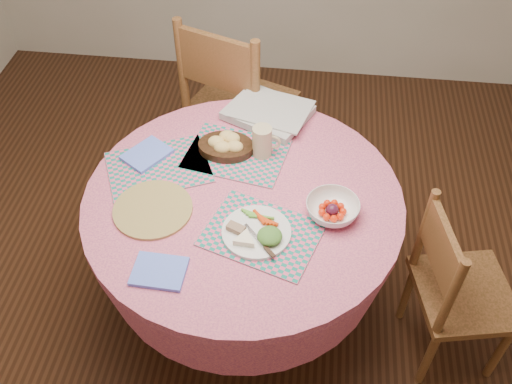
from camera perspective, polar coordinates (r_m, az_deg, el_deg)
ground at (r=2.79m, az=-1.04°, el=-11.10°), size 4.00×4.00×0.00m
dining_table at (r=2.34m, az=-1.22°, el=-3.71°), size 1.24×1.24×0.75m
chair_right at (r=2.44m, az=19.28°, el=-9.11°), size 0.45×0.46×0.84m
chair_back at (r=2.97m, az=-2.13°, el=8.82°), size 0.62×0.61×1.05m
placemat_front at (r=2.07m, az=0.60°, el=-4.22°), size 0.47×0.41×0.01m
placemat_left at (r=2.34m, az=-9.73°, el=2.45°), size 0.49×0.44×0.01m
placemat_back at (r=2.37m, az=-1.96°, el=3.82°), size 0.45×0.37×0.01m
wicker_trivet at (r=2.18m, az=-10.28°, el=-1.71°), size 0.30×0.30×0.01m
napkin_near at (r=1.99m, az=-9.65°, el=-7.82°), size 0.18×0.15×0.01m
napkin_far at (r=2.39m, az=-10.86°, el=3.73°), size 0.22×0.23×0.01m
dinner_plate at (r=2.05m, az=0.24°, el=-4.01°), size 0.25×0.25×0.05m
bread_bowl at (r=2.36m, az=-3.00°, el=4.77°), size 0.23×0.23×0.08m
latte_mug at (r=2.32m, az=0.68°, el=5.08°), size 0.12×0.08×0.13m
fruit_bowl at (r=2.13m, az=7.65°, el=-1.71°), size 0.25×0.25×0.06m
newspaper_stack at (r=2.54m, az=1.27°, el=8.02°), size 0.42×0.39×0.04m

